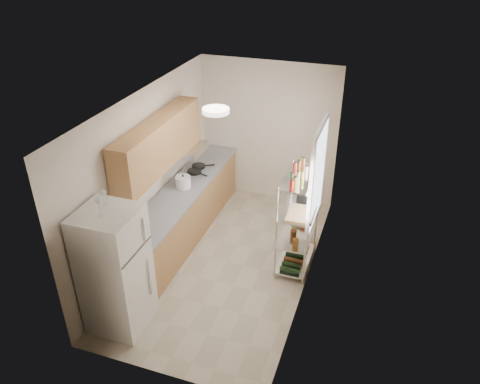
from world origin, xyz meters
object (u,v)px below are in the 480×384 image
object	(u,v)px
refrigerator	(115,271)
frying_pan_large	(194,171)
rice_cooker	(183,182)
cutting_board	(301,214)
espresso_machine	(304,194)

from	to	relation	value
refrigerator	frying_pan_large	xyz separation A→B (m)	(-0.08, 2.64, 0.07)
rice_cooker	frying_pan_large	size ratio (longest dim) A/B	0.99
cutting_board	rice_cooker	bearing A→B (deg)	169.26
rice_cooker	espresso_machine	world-z (taller)	espresso_machine
rice_cooker	frying_pan_large	bearing A→B (deg)	94.41
rice_cooker	frying_pan_large	distance (m)	0.53
refrigerator	cutting_board	bearing A→B (deg)	41.67
refrigerator	rice_cooker	size ratio (longest dim) A/B	7.02
frying_pan_large	cutting_board	size ratio (longest dim) A/B	0.50
cutting_board	espresso_machine	world-z (taller)	espresso_machine
cutting_board	espresso_machine	xyz separation A→B (m)	(-0.05, 0.37, 0.12)
frying_pan_large	refrigerator	bearing A→B (deg)	-69.11
refrigerator	cutting_board	distance (m)	2.61
refrigerator	rice_cooker	xyz separation A→B (m)	(-0.04, 2.11, 0.15)
cutting_board	espresso_machine	bearing A→B (deg)	97.51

